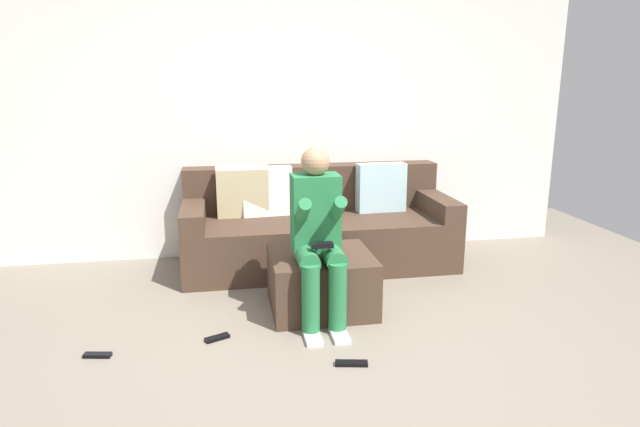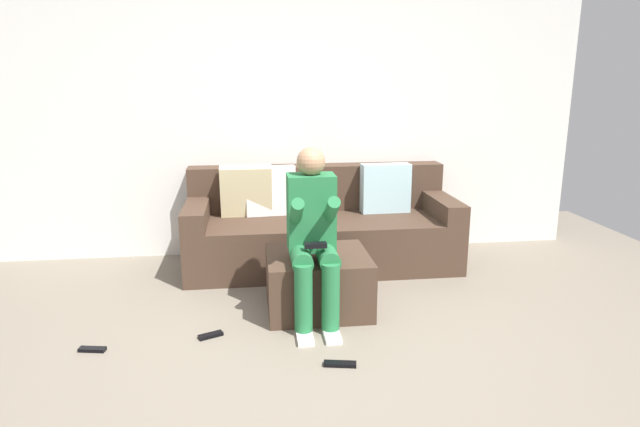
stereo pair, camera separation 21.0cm
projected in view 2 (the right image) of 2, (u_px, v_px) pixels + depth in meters
ground_plane at (326, 386)px, 2.88m from camera, size 6.89×6.89×0.00m
wall_back at (289, 100)px, 4.85m from camera, size 5.30×0.10×2.76m
couch_sectional at (320, 227)px, 4.72m from camera, size 2.26×0.89×0.86m
ottoman at (318, 282)px, 3.80m from camera, size 0.70×0.64×0.40m
person_seated at (313, 230)px, 3.53m from camera, size 0.31×0.59×1.15m
remote_near_ottoman at (340, 364)px, 3.08m from camera, size 0.19×0.09×0.02m
remote_by_storage_bin at (211, 335)px, 3.42m from camera, size 0.16×0.11×0.02m
remote_under_side_table at (92, 349)px, 3.25m from camera, size 0.16×0.08×0.02m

